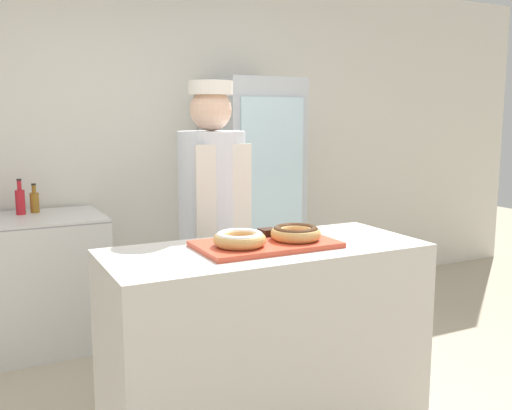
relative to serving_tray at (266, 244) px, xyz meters
The scene contains 12 objects.
wall_back 2.16m from the serving_tray, 90.00° to the left, with size 8.00×0.06×2.70m.
display_counter 0.50m from the serving_tray, ahead, with size 1.48×0.63×0.97m.
serving_tray is the anchor object (origin of this frame).
donut_light_glaze 0.15m from the serving_tray, behind, with size 0.23×0.23×0.06m.
donut_chocolate_glaze 0.15m from the serving_tray, ahead, with size 0.23×0.23×0.06m.
brownie_back_left 0.14m from the serving_tray, 121.62° to the left, with size 0.08×0.08×0.03m.
brownie_back_right 0.14m from the serving_tray, 58.38° to the left, with size 0.08×0.08×0.03m.
baker_person 0.66m from the serving_tray, 89.36° to the left, with size 0.37×0.37×1.75m.
beverage_fridge 1.90m from the serving_tray, 65.56° to the left, with size 0.62×0.69×1.84m.
chest_freezer 2.02m from the serving_tray, 116.93° to the left, with size 0.99×0.66×0.90m.
bottle_red 2.07m from the serving_tray, 115.67° to the left, with size 0.06×0.06×0.24m.
bottle_amber 2.07m from the serving_tray, 112.88° to the left, with size 0.06×0.06×0.20m.
Camera 1 is at (-1.19, -2.25, 1.57)m, focal length 40.00 mm.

